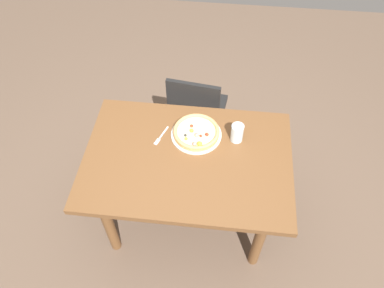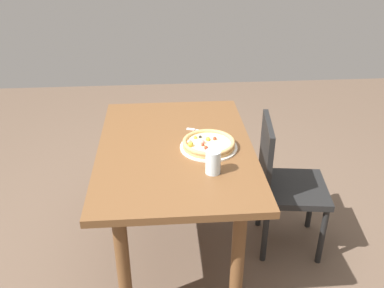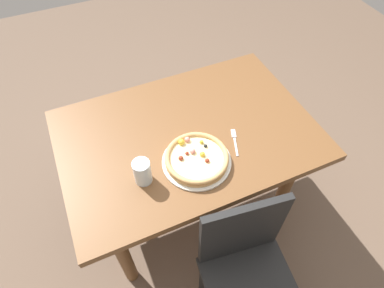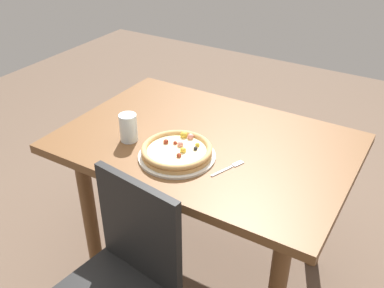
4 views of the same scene
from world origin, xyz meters
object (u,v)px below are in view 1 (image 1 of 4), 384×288
at_px(plate, 196,134).
at_px(drinking_glass, 237,133).
at_px(pizza, 196,132).
at_px(chair_near, 197,112).
at_px(fork, 160,137).
at_px(dining_table, 188,168).

distance_m(plate, drinking_glass, 0.26).
bearing_deg(drinking_glass, pizza, -1.22).
bearing_deg(pizza, chair_near, -84.72).
height_order(chair_near, fork, chair_near).
height_order(pizza, fork, pizza).
height_order(plate, pizza, pizza).
bearing_deg(fork, chair_near, -178.77).
bearing_deg(plate, chair_near, -84.71).
relative_size(plate, drinking_glass, 2.59).
relative_size(plate, fork, 2.01).
xyz_separation_m(dining_table, fork, (0.19, -0.14, 0.11)).
distance_m(dining_table, fork, 0.26).
distance_m(chair_near, plate, 0.54).
xyz_separation_m(dining_table, chair_near, (0.01, -0.65, -0.17)).
distance_m(chair_near, pizza, 0.56).
relative_size(dining_table, plate, 3.94).
distance_m(pizza, drinking_glass, 0.26).
height_order(chair_near, drinking_glass, drinking_glass).
bearing_deg(plate, drinking_glass, 178.40).
height_order(dining_table, drinking_glass, drinking_glass).
height_order(chair_near, pizza, chair_near).
bearing_deg(chair_near, dining_table, -81.85).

